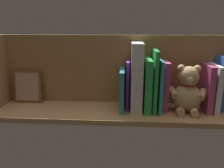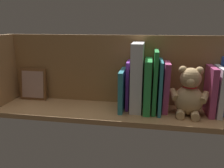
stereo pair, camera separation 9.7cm
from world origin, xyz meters
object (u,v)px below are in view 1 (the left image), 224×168
(book_0, at_px, (220,83))
(picture_frame_leaning, at_px, (28,86))
(teddy_bear, at_px, (187,91))
(dictionary_thick_white, at_px, (137,77))

(book_0, height_order, picture_frame_leaning, book_0)
(teddy_bear, bearing_deg, picture_frame_leaning, 1.54)
(picture_frame_leaning, bearing_deg, dictionary_thick_white, 174.42)
(teddy_bear, xyz_separation_m, picture_frame_leaning, (0.74, -0.07, -0.01))
(book_0, relative_size, dictionary_thick_white, 0.80)
(book_0, relative_size, picture_frame_leaning, 1.49)
(picture_frame_leaning, bearing_deg, book_0, 178.12)
(teddy_bear, bearing_deg, book_0, -157.18)
(book_0, distance_m, teddy_bear, 0.16)
(book_0, bearing_deg, picture_frame_leaning, -1.88)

